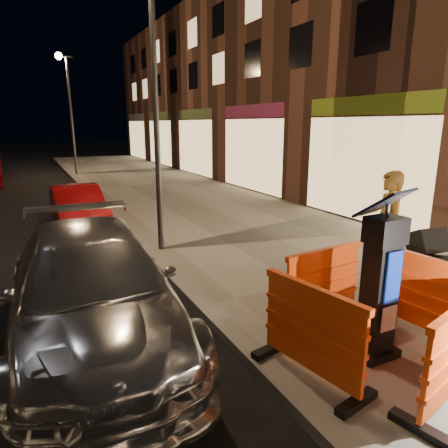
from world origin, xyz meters
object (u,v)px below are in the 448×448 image
parking_kiosk (380,281)px  car_red (80,228)px  barrier_back (323,285)px  barrier_bldgside (432,299)px  stroller (440,268)px  car_silver (96,337)px  man (387,229)px  barrier_kerbside (312,333)px

parking_kiosk → car_red: bearing=96.1°
barrier_back → barrier_bldgside: bearing=-51.0°
barrier_back → stroller: (2.03, -0.29, 0.02)m
parking_kiosk → barrier_bldgside: bearing=-9.0°
barrier_back → car_silver: size_ratio=0.27×
parking_kiosk → barrier_back: size_ratio=1.40×
barrier_bldgside → stroller: 1.26m
man → car_red: bearing=-120.3°
barrier_bldgside → car_silver: (-3.81, 2.16, -0.68)m
parking_kiosk → car_red: parking_kiosk is taller
barrier_back → barrier_kerbside: (-0.95, -0.95, 0.00)m
parking_kiosk → stroller: (2.03, 0.66, -0.40)m
car_red → barrier_bldgside: bearing=-69.8°
barrier_bldgside → man: 1.84m
car_silver → man: (4.69, -0.61, 1.12)m
man → parking_kiosk: bearing=-20.7°
barrier_kerbside → barrier_bldgside: 1.90m
car_silver → stroller: (4.89, -1.51, 0.70)m
barrier_back → parking_kiosk: bearing=-96.0°
man → stroller: bearing=41.4°
car_red → stroller: bearing=-61.8°
parking_kiosk → man: (1.83, 1.56, 0.03)m
barrier_bldgside → car_red: bearing=14.0°
man → stroller: (0.20, -0.90, -0.42)m
barrier_bldgside → car_red: 9.08m
man → stroller: size_ratio=1.77×
barrier_bldgside → car_red: barrier_bldgside is taller
barrier_back → car_red: size_ratio=0.38×
parking_kiosk → barrier_bldgside: 1.04m
barrier_back → barrier_kerbside: same height
barrier_kerbside → car_red: 8.59m
stroller → car_silver: bearing=171.8°
barrier_back → barrier_bldgside: same height
barrier_kerbside → barrier_bldgside: same height
parking_kiosk → barrier_kerbside: size_ratio=1.40×
parking_kiosk → barrier_back: parking_kiosk is taller
car_silver → car_red: (0.58, 6.29, 0.00)m
parking_kiosk → barrier_back: 1.04m
car_silver → man: bearing=-4.1°
car_red → man: size_ratio=1.82×
barrier_kerbside → car_silver: size_ratio=0.27×
car_red → stroller: size_ratio=3.22×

